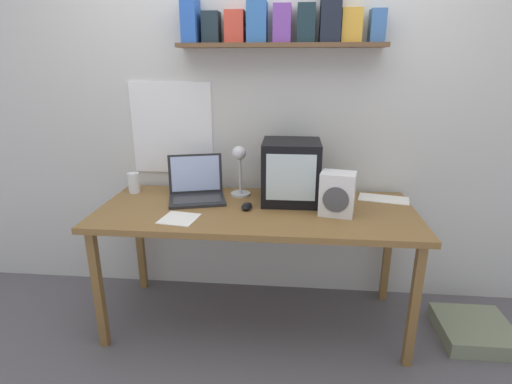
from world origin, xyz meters
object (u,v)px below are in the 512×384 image
object	(u,v)px
corner_desk	(256,218)
printed_handout	(384,199)
loose_paper_near_laptop	(179,219)
space_heater	(337,194)
crt_monitor	(291,172)
computer_mouse	(247,206)
laptop	(196,188)
juice_glass	(134,184)
desk_lamp	(239,165)
floor_cushion	(474,330)

from	to	relation	value
corner_desk	printed_handout	distance (m)	0.81
loose_paper_near_laptop	space_heater	bearing A→B (deg)	10.06
crt_monitor	computer_mouse	xyz separation A→B (m)	(-0.25, -0.16, -0.17)
corner_desk	printed_handout	bearing A→B (deg)	17.11
corner_desk	loose_paper_near_laptop	distance (m)	0.45
laptop	space_heater	world-z (taller)	laptop
juice_glass	space_heater	bearing A→B (deg)	-12.16
desk_lamp	floor_cushion	world-z (taller)	desk_lamp
corner_desk	juice_glass	bearing A→B (deg)	164.70
corner_desk	computer_mouse	size ratio (longest dim) A/B	16.60
space_heater	computer_mouse	distance (m)	0.52
computer_mouse	juice_glass	bearing A→B (deg)	162.87
space_heater	floor_cushion	distance (m)	1.19
laptop	floor_cushion	distance (m)	1.87
space_heater	laptop	bearing A→B (deg)	178.80
computer_mouse	laptop	bearing A→B (deg)	154.78
laptop	space_heater	size ratio (longest dim) A/B	1.64
desk_lamp	juice_glass	distance (m)	0.71
printed_handout	floor_cushion	size ratio (longest dim) A/B	0.80
juice_glass	loose_paper_near_laptop	bearing A→B (deg)	-45.64
floor_cushion	space_heater	bearing A→B (deg)	179.96
juice_glass	space_heater	xyz separation A→B (m)	(1.27, -0.27, 0.06)
laptop	printed_handout	size ratio (longest dim) A/B	1.21
juice_glass	loose_paper_near_laptop	world-z (taller)	juice_glass
crt_monitor	floor_cushion	xyz separation A→B (m)	(1.11, -0.20, -0.89)
crt_monitor	corner_desk	bearing A→B (deg)	-142.73
loose_paper_near_laptop	printed_handout	xyz separation A→B (m)	(1.17, 0.44, 0.00)
desk_lamp	corner_desk	bearing A→B (deg)	-59.49
juice_glass	desk_lamp	bearing A→B (deg)	-2.05
crt_monitor	space_heater	distance (m)	0.33
computer_mouse	floor_cushion	world-z (taller)	computer_mouse
corner_desk	desk_lamp	size ratio (longest dim) A/B	5.58
crt_monitor	laptop	xyz separation A→B (m)	(-0.58, -0.01, -0.12)
loose_paper_near_laptop	floor_cushion	bearing A→B (deg)	5.03
desk_lamp	crt_monitor	bearing A→B (deg)	-9.30
computer_mouse	floor_cushion	bearing A→B (deg)	-1.64
printed_handout	floor_cushion	world-z (taller)	printed_handout
crt_monitor	juice_glass	bearing A→B (deg)	175.54
crt_monitor	floor_cushion	distance (m)	1.44
crt_monitor	loose_paper_near_laptop	size ratio (longest dim) A/B	1.71
desk_lamp	printed_handout	world-z (taller)	desk_lamp
printed_handout	corner_desk	bearing A→B (deg)	-162.89
space_heater	loose_paper_near_laptop	size ratio (longest dim) A/B	1.12
laptop	desk_lamp	size ratio (longest dim) A/B	1.20
corner_desk	juice_glass	world-z (taller)	juice_glass
floor_cushion	loose_paper_near_laptop	bearing A→B (deg)	-174.97
space_heater	printed_handout	bearing A→B (deg)	53.93
floor_cushion	juice_glass	bearing A→B (deg)	172.66
floor_cushion	laptop	bearing A→B (deg)	173.44
printed_handout	crt_monitor	bearing A→B (deg)	-171.43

